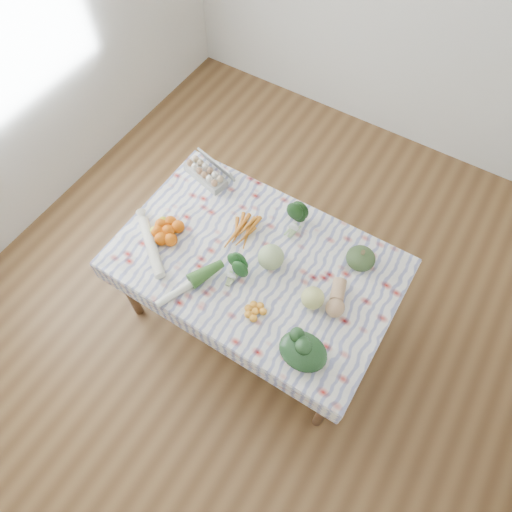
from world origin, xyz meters
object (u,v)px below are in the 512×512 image
grapefruit (313,298)px  egg_carton (205,174)px  butternut_squash (337,298)px  dining_table (256,268)px  kabocha_squash (361,258)px  cabbage (271,257)px

grapefruit → egg_carton: bearing=157.3°
butternut_squash → dining_table: bearing=164.1°
kabocha_squash → butternut_squash: bearing=-90.6°
kabocha_squash → butternut_squash: 0.30m
egg_carton → kabocha_squash: (1.14, -0.06, 0.01)m
grapefruit → butternut_squash: bearing=35.1°
kabocha_squash → egg_carton: bearing=177.2°
butternut_squash → grapefruit: size_ratio=1.74×
cabbage → butternut_squash: (0.44, -0.02, -0.02)m
grapefruit → cabbage: bearing=163.6°
butternut_squash → grapefruit: (-0.11, -0.08, 0.01)m
dining_table → egg_carton: egg_carton is taller
kabocha_squash → butternut_squash: kabocha_squash is taller
egg_carton → grapefruit: size_ratio=2.42×
dining_table → grapefruit: grapefruit is taller
kabocha_squash → cabbage: size_ratio=1.11×
egg_carton → grapefruit: bearing=-9.3°
egg_carton → grapefruit: (1.03, -0.43, 0.02)m
dining_table → butternut_squash: 0.54m
kabocha_squash → dining_table: bearing=-149.4°
kabocha_squash → cabbage: cabbage is taller
egg_carton → grapefruit: grapefruit is taller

